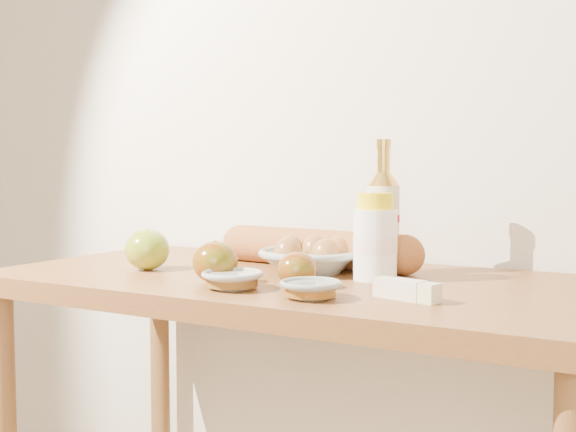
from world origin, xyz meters
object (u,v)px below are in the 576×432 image
object	(u,v)px
table	(295,338)
bourbon_bottle	(383,219)
baguette	(317,248)
cream_bottle	(375,240)
egg_bowl	(310,258)

from	to	relation	value
table	bourbon_bottle	xyz separation A→B (m)	(0.14, 0.12, 0.23)
table	bourbon_bottle	bearing A→B (deg)	40.94
table	baguette	distance (m)	0.21
baguette	table	bearing A→B (deg)	-77.01
table	baguette	size ratio (longest dim) A/B	2.44
table	cream_bottle	size ratio (longest dim) A/B	7.27
egg_bowl	baguette	bearing A→B (deg)	107.49
table	baguette	xyz separation A→B (m)	(-0.02, 0.13, 0.16)
table	cream_bottle	world-z (taller)	cream_bottle
bourbon_bottle	baguette	world-z (taller)	bourbon_bottle
cream_bottle	baguette	world-z (taller)	cream_bottle
table	baguette	bearing A→B (deg)	98.58
bourbon_bottle	baguette	distance (m)	0.17
baguette	cream_bottle	bearing A→B (deg)	-24.63
cream_bottle	egg_bowl	world-z (taller)	cream_bottle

